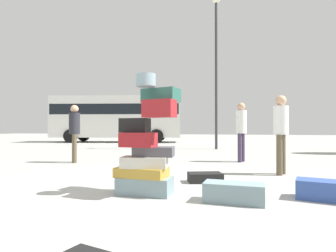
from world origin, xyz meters
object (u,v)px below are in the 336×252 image
(suitcase_slate_foreground_far, at_px, (234,193))
(person_tourist_with_camera, at_px, (241,127))
(suitcase_brown_left_side, at_px, (138,171))
(suitcase_navy_behind_tower, at_px, (326,190))
(lamp_post, at_px, (216,51))
(parked_bus, at_px, (118,116))
(suitcase_tower, at_px, (147,149))
(suitcase_black_right_side, at_px, (205,177))
(person_passerby_in_red, at_px, (74,128))
(person_bearded_onlooker, at_px, (281,127))

(suitcase_slate_foreground_far, height_order, person_tourist_with_camera, person_tourist_with_camera)
(suitcase_brown_left_side, bearing_deg, suitcase_navy_behind_tower, -22.90)
(suitcase_brown_left_side, relative_size, lamp_post, 0.07)
(suitcase_slate_foreground_far, distance_m, parked_bus, 16.57)
(suitcase_tower, xyz_separation_m, person_tourist_with_camera, (1.30, 4.40, 0.35))
(suitcase_brown_left_side, xyz_separation_m, suitcase_black_right_side, (1.41, -0.33, -0.00))
(lamp_post, bearing_deg, person_tourist_with_camera, -76.48)
(suitcase_black_right_side, bearing_deg, suitcase_tower, -141.54)
(person_passerby_in_red, xyz_separation_m, parked_bus, (-3.91, 11.03, 0.87))
(parked_bus, xyz_separation_m, lamp_post, (7.30, -4.93, 2.72))
(person_bearded_onlooker, bearing_deg, suitcase_navy_behind_tower, 32.28)
(suitcase_slate_foreground_far, relative_size, lamp_post, 0.11)
(suitcase_slate_foreground_far, bearing_deg, person_passerby_in_red, 148.08)
(person_tourist_with_camera, bearing_deg, person_passerby_in_red, -51.93)
(suitcase_brown_left_side, height_order, person_tourist_with_camera, person_tourist_with_camera)
(suitcase_brown_left_side, bearing_deg, suitcase_slate_foreground_far, -41.95)
(suitcase_black_right_side, bearing_deg, person_passerby_in_red, 134.23)
(person_bearded_onlooker, distance_m, person_passerby_in_red, 5.38)
(suitcase_tower, xyz_separation_m, suitcase_black_right_side, (0.70, 1.13, -0.58))
(suitcase_slate_foreground_far, xyz_separation_m, parked_bus, (-8.37, 14.20, 1.71))
(suitcase_tower, bearing_deg, person_passerby_in_red, 136.80)
(suitcase_black_right_side, relative_size, person_bearded_onlooker, 0.36)
(suitcase_tower, height_order, suitcase_brown_left_side, suitcase_tower)
(suitcase_navy_behind_tower, distance_m, parked_bus, 16.84)
(suitcase_brown_left_side, distance_m, person_tourist_with_camera, 3.68)
(suitcase_tower, distance_m, suitcase_brown_left_side, 1.72)
(person_passerby_in_red, bearing_deg, suitcase_tower, 10.10)
(suitcase_brown_left_side, bearing_deg, person_passerby_in_red, 145.36)
(suitcase_navy_behind_tower, distance_m, person_passerby_in_red, 6.33)
(suitcase_slate_foreground_far, bearing_deg, parked_bus, 123.95)
(suitcase_slate_foreground_far, distance_m, lamp_post, 10.33)
(suitcase_slate_foreground_far, xyz_separation_m, person_passerby_in_red, (-4.46, 3.16, 0.84))
(suitcase_black_right_side, relative_size, suitcase_slate_foreground_far, 0.78)
(suitcase_black_right_side, distance_m, suitcase_slate_foreground_far, 1.38)
(suitcase_brown_left_side, bearing_deg, suitcase_tower, -66.68)
(person_bearded_onlooker, distance_m, person_tourist_with_camera, 2.21)
(person_tourist_with_camera, relative_size, parked_bus, 0.19)
(suitcase_black_right_side, height_order, suitcase_slate_foreground_far, suitcase_slate_foreground_far)
(suitcase_black_right_side, xyz_separation_m, suitcase_slate_foreground_far, (0.54, -1.27, 0.04))
(suitcase_black_right_side, bearing_deg, parked_bus, 101.26)
(suitcase_brown_left_side, xyz_separation_m, person_bearded_onlooker, (2.82, 0.88, 0.90))
(suitcase_tower, distance_m, suitcase_navy_behind_tower, 2.50)
(suitcase_tower, distance_m, parked_bus, 15.82)
(suitcase_navy_behind_tower, bearing_deg, suitcase_tower, -160.19)
(person_bearded_onlooker, bearing_deg, parked_bus, -118.07)
(suitcase_tower, distance_m, person_passerby_in_red, 4.44)
(person_passerby_in_red, bearing_deg, person_bearded_onlooker, 45.95)
(suitcase_brown_left_side, relative_size, person_bearded_onlooker, 0.32)
(person_tourist_with_camera, relative_size, lamp_post, 0.24)
(suitcase_brown_left_side, bearing_deg, person_bearded_onlooker, 14.74)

